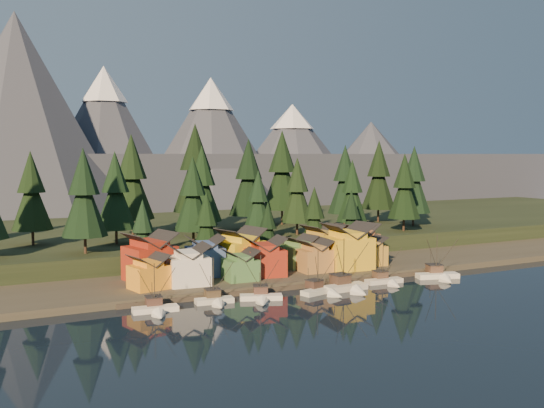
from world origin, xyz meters
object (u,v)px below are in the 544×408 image
boat_5 (387,276)px  house_back_0 (150,255)px  house_front_1 (188,264)px  house_front_0 (149,271)px  boat_1 (215,294)px  boat_3 (323,285)px  boat_4 (349,280)px  house_back_1 (205,255)px  boat_0 (156,303)px  boat_2 (261,291)px  boat_6 (440,270)px

boat_5 → house_back_0: house_back_0 is taller
house_front_1 → house_front_0: bearing=-173.4°
boat_5 → house_front_1: size_ratio=1.09×
boat_1 → boat_3: bearing=0.6°
boat_4 → boat_3: bearing=174.9°
house_front_1 → house_back_1: bearing=54.6°
house_front_1 → house_back_0: (-6.17, 8.53, 1.03)m
boat_5 → house_back_1: 42.36m
boat_0 → house_back_0: 24.28m
boat_2 → boat_3: 14.36m
boat_5 → house_front_0: boat_5 is taller
boat_4 → house_back_0: house_back_0 is taller
boat_3 → house_back_1: (-18.15, 23.20, 4.44)m
boat_1 → boat_2: size_ratio=0.99×
boat_6 → house_back_0: house_back_0 is taller
boat_4 → house_back_0: size_ratio=1.07×
boat_4 → house_back_0: 44.72m
boat_3 → house_back_0: 39.56m
boat_1 → house_back_0: 23.44m
house_back_0 → house_back_1: (12.89, -0.75, -0.81)m
boat_2 → boat_1: bearing=-168.4°
boat_4 → house_back_1: (-24.49, 23.36, 3.87)m
house_front_1 → boat_6: bearing=-8.5°
boat_0 → boat_1: 12.56m
boat_1 → boat_3: 23.82m
boat_0 → boat_6: size_ratio=0.88×
boat_4 → house_front_0: boat_4 is taller
house_back_0 → house_front_1: bearing=-67.8°
boat_4 → boat_5: boat_4 is taller
house_back_0 → house_back_1: size_ratio=1.27×
boat_6 → house_front_1: 59.92m
boat_3 → house_back_1: bearing=113.3°
boat_6 → house_back_1: 56.05m
house_front_1 → boat_4: bearing=-21.0°
boat_6 → house_front_1: size_ratio=1.26×
house_front_0 → house_front_1: 8.86m
boat_6 → boat_2: bearing=-162.8°
boat_4 → boat_6: (26.80, 1.12, -0.31)m
boat_4 → house_front_0: (-40.03, 15.41, 2.83)m
boat_4 → house_front_0: 42.99m
house_front_0 → boat_4: bearing=-33.8°
boat_1 → house_front_0: (-9.98, 12.97, 3.29)m
boat_4 → house_back_1: bearing=132.7°
house_front_1 → house_back_1: size_ratio=0.99×
boat_6 → boat_3: bearing=-161.5°
boat_1 → house_front_1: bearing=101.2°
boat_6 → house_back_0: size_ratio=0.98×
house_back_0 → boat_0: bearing=-116.2°
boat_1 → boat_6: bearing=4.8°
boat_3 → house_front_1: 29.57m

